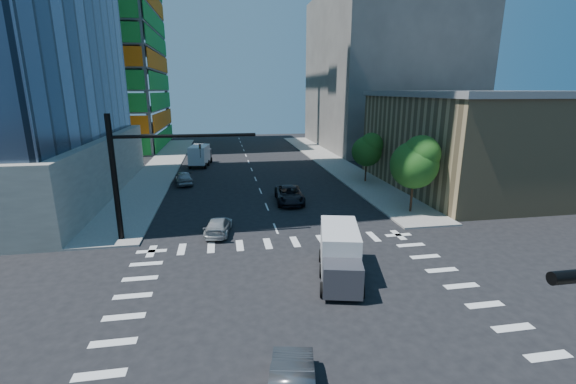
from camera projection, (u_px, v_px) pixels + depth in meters
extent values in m
plane|color=black|center=(309.00, 311.00, 19.20)|extent=(160.00, 160.00, 0.00)
cube|color=silver|center=(309.00, 311.00, 19.20)|extent=(20.00, 20.00, 0.01)
cube|color=gray|center=(331.00, 161.00, 59.34)|extent=(5.00, 60.00, 0.15)
cube|color=gray|center=(162.00, 166.00, 55.22)|extent=(5.00, 60.00, 0.15)
cube|color=#1A9032|center=(154.00, 11.00, 69.53)|extent=(0.12, 24.00, 49.00)
cube|color=#9C845B|center=(484.00, 143.00, 42.99)|extent=(20.00, 22.00, 10.00)
cube|color=slate|center=(490.00, 94.00, 41.63)|extent=(20.50, 22.50, 0.60)
cube|color=#5C5652|center=(385.00, 72.00, 72.45)|extent=(24.00, 30.00, 28.00)
cylinder|color=black|center=(115.00, 178.00, 27.07)|extent=(0.40, 0.40, 9.00)
cylinder|color=black|center=(185.00, 136.00, 27.15)|extent=(10.00, 0.24, 0.24)
imported|color=black|center=(200.00, 151.00, 27.60)|extent=(0.16, 0.20, 1.00)
cylinder|color=#382316|center=(411.00, 199.00, 34.26)|extent=(0.20, 0.20, 2.27)
sphere|color=#155017|center=(414.00, 165.00, 33.47)|extent=(4.16, 4.16, 4.16)
sphere|color=#376C24|center=(421.00, 154.00, 33.00)|extent=(3.25, 3.25, 3.25)
cylinder|color=#382316|center=(366.00, 173.00, 45.79)|extent=(0.20, 0.20, 1.92)
sphere|color=#155017|center=(367.00, 151.00, 45.12)|extent=(3.52, 3.52, 3.52)
sphere|color=#376C24|center=(371.00, 145.00, 44.69)|extent=(2.75, 2.75, 2.75)
imported|color=black|center=(289.00, 195.00, 37.61)|extent=(2.91, 5.74, 1.55)
imported|color=#BBBBBB|center=(218.00, 226.00, 29.44)|extent=(2.39, 4.53, 1.25)
imported|color=#95989C|center=(184.00, 178.00, 44.93)|extent=(2.61, 4.83, 1.56)
cube|color=silver|center=(340.00, 252.00, 22.01)|extent=(3.14, 4.85, 2.32)
cube|color=#404048|center=(340.00, 261.00, 22.16)|extent=(2.38, 2.05, 1.70)
cube|color=silver|center=(201.00, 153.00, 55.89)|extent=(2.93, 4.99, 2.45)
cube|color=#404048|center=(201.00, 157.00, 56.04)|extent=(2.39, 2.00, 1.79)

